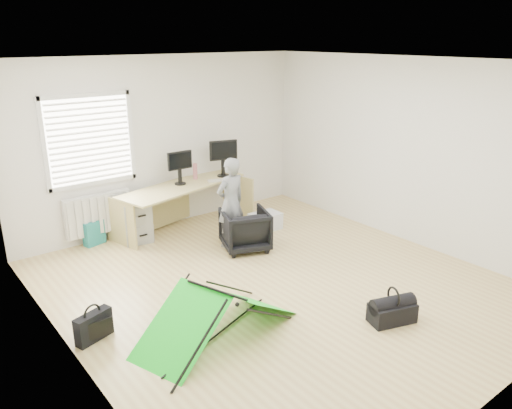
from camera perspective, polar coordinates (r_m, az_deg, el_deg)
ground at (r=6.36m, az=2.26°, el=-9.05°), size 5.50×5.50×0.00m
back_wall at (r=8.08m, az=-10.44°, el=6.93°), size 5.00×0.02×2.70m
window at (r=7.53m, az=-18.49°, el=6.97°), size 1.20×0.06×1.20m
radiator at (r=7.78m, az=-17.56°, el=-1.01°), size 1.00×0.12×0.60m
desk at (r=8.04m, az=-8.24°, el=-0.28°), size 2.27×1.18×0.74m
filing_cabinet at (r=7.77m, az=-13.75°, el=-1.75°), size 0.47×0.59×0.63m
monitor_left at (r=7.91m, az=-8.71°, el=3.67°), size 0.41×0.10×0.39m
monitor_right at (r=8.28m, az=-3.79°, el=4.74°), size 0.48×0.23×0.45m
keyboard at (r=8.08m, az=-4.15°, el=2.80°), size 0.42×0.26×0.02m
thermos at (r=8.18m, az=-6.97°, el=3.79°), size 0.09×0.09×0.26m
office_chair at (r=7.23m, az=-1.27°, el=-2.89°), size 0.83×0.84×0.60m
person at (r=7.23m, az=-2.90°, el=0.21°), size 0.51×0.36×1.34m
kite at (r=5.26m, az=-4.46°, el=-12.27°), size 1.85×1.25×0.53m
storage_crate at (r=8.02m, az=1.06°, el=-1.93°), size 0.48×0.35×0.27m
tote_bag at (r=7.80m, az=-18.05°, el=-3.10°), size 0.33×0.21×0.37m
laptop_bag at (r=5.49m, az=-18.06°, el=-13.11°), size 0.42×0.24×0.30m
duffel_bag at (r=5.74m, az=15.28°, el=-11.86°), size 0.55×0.40×0.22m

